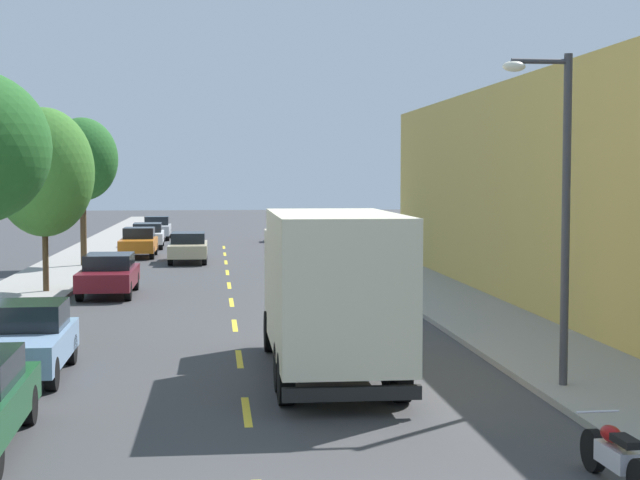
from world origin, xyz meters
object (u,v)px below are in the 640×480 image
Objects in this scene: street_tree_farthest at (82,160)px; parked_sedan_white at (148,235)px; parked_hatchback_sky at (25,340)px; parked_pickup_red at (292,229)px; street_lamp at (558,193)px; parked_motorcycle at (616,457)px; parked_wagon_teal at (314,245)px; parked_hatchback_orange at (139,242)px; delivery_box_truck at (330,284)px; parked_hatchback_silver at (157,228)px; street_tree_third at (44,172)px; parked_sedan_burgundy at (109,274)px; moving_champagne_sedan at (188,247)px.

parked_sedan_white is at bearing 80.66° from street_tree_farthest.
parked_pickup_red reaches higher than parked_hatchback_sky.
parked_motorcycle is at bearing -101.86° from street_lamp.
parked_wagon_teal is at bearing -90.25° from parked_pickup_red.
parked_pickup_red is at bearing 50.43° from parked_hatchback_orange.
delivery_box_truck reaches higher than parked_sedan_white.
parked_hatchback_silver is 0.88× the size of parked_sedan_white.
parked_pickup_red is at bearing 67.91° from street_tree_third.
parked_hatchback_silver and parked_hatchback_sky have the same top height.
parked_sedan_burgundy is 2.19× the size of parked_motorcycle.
street_tree_farthest is 1.05× the size of street_lamp.
street_tree_third is 4.17m from parked_sedan_burgundy.
parked_wagon_teal is at bearing -49.31° from parked_sedan_white.
parked_hatchback_silver is at bearing 99.81° from parked_motorcycle.
parked_hatchback_silver is at bearing 102.37° from street_lamp.
parked_wagon_teal is 9.37m from parked_hatchback_orange.
street_tree_third is at bearing 97.78° from parked_hatchback_sky.
street_tree_third reaches higher than parked_wagon_teal.
parked_pickup_red is 2.60× the size of parked_motorcycle.
delivery_box_truck is at bearing -82.26° from parked_hatchback_silver.
delivery_box_truck reaches higher than parked_motorcycle.
parked_hatchback_silver and parked_hatchback_orange have the same top height.
parked_pickup_red reaches higher than moving_champagne_sedan.
parked_hatchback_silver reaches higher than moving_champagne_sedan.
parked_motorcycle is (0.50, -34.71, -0.39)m from parked_wagon_teal.
parked_hatchback_sky is 41.52m from parked_pickup_red.
street_lamp is at bearing 78.14° from parked_motorcycle.
moving_champagne_sedan is (-6.11, -13.87, -0.08)m from parked_pickup_red.
street_tree_farthest is 29.53m from street_lamp.
street_tree_farthest reaches higher than street_lamp.
parked_motorcycle is at bearing -68.56° from delivery_box_truck.
street_tree_third reaches higher than moving_champagne_sedan.
parked_sedan_burgundy is at bearing -8.52° from street_tree_third.
parked_wagon_teal is 1.05× the size of parked_sedan_burgundy.
parked_pickup_red reaches higher than parked_sedan_burgundy.
parked_motorcycle is at bearing -63.60° from street_tree_third.
parked_wagon_teal is (-1.69, 29.05, -3.02)m from street_lamp.
moving_champagne_sedan is at bearing 84.31° from parked_hatchback_sky.
street_tree_third is at bearing 116.40° from parked_motorcycle.
street_tree_farthest reaches higher than parked_wagon_teal.
parked_hatchback_silver is 0.89× the size of parked_sedan_burgundy.
parked_sedan_white is at bearing 104.79° from street_lamp.
parked_pickup_red is at bearing 90.51° from parked_motorcycle.
parked_hatchback_sky and parked_hatchback_orange have the same top height.
street_tree_farthest reaches higher than parked_motorcycle.
street_lamp is 30.49m from moving_champagne_sedan.
parked_sedan_white is at bearing -154.65° from parked_pickup_red.
moving_champagne_sedan is (2.60, -3.32, -0.01)m from parked_hatchback_orange.
street_tree_third is 20.86m from street_lamp.
parked_hatchback_sky is (-6.26, 0.77, -1.17)m from delivery_box_truck.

